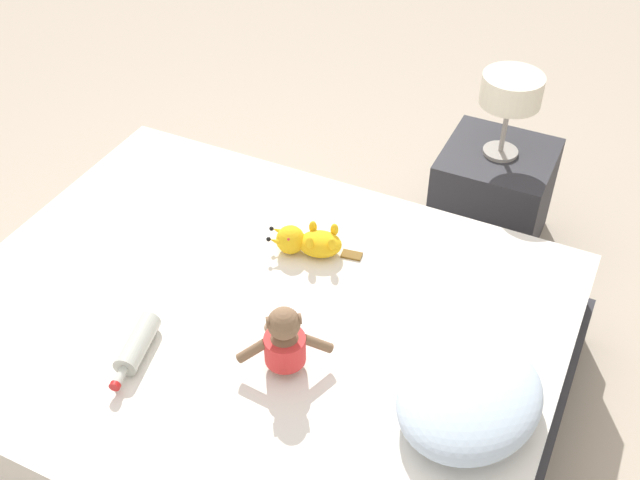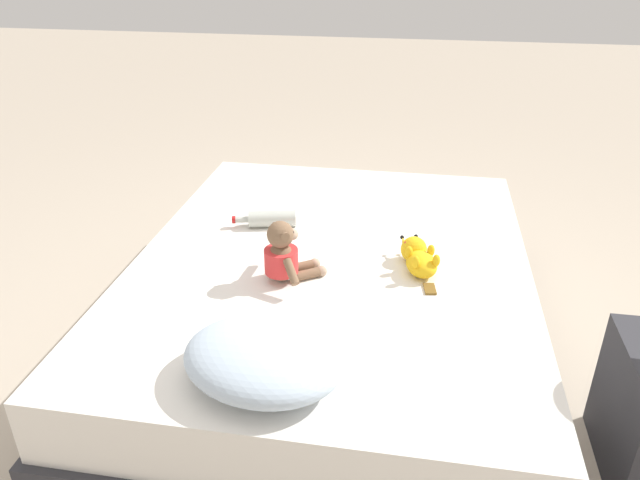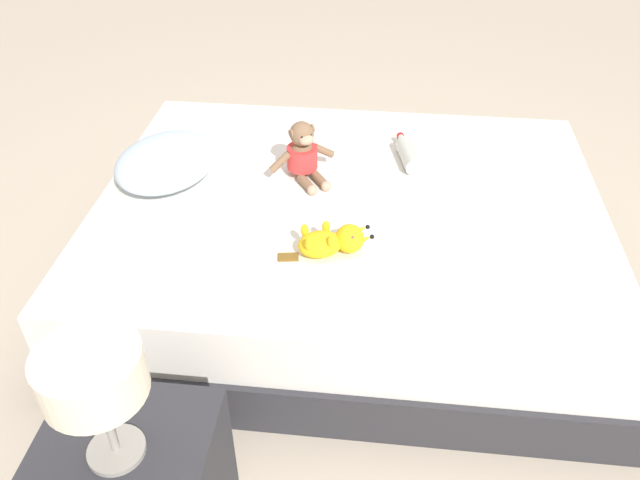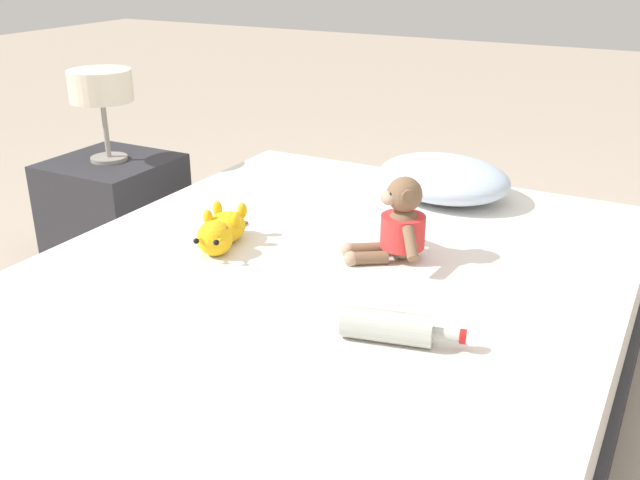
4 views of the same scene
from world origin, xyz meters
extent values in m
plane|color=#B7A893|center=(0.00, 0.00, 0.00)|extent=(16.00, 16.00, 0.00)
cube|color=#2D2D33|center=(0.00, 0.00, 0.10)|extent=(1.55, 1.98, 0.20)
cube|color=white|center=(0.00, 0.00, 0.32)|extent=(1.50, 1.92, 0.23)
ellipsoid|color=silver|center=(0.08, 0.74, 0.50)|extent=(0.54, 0.47, 0.14)
ellipsoid|color=brown|center=(0.15, 0.20, 0.50)|extent=(0.14, 0.15, 0.15)
cylinder|color=red|center=(0.15, 0.20, 0.51)|extent=(0.17, 0.17, 0.09)
sphere|color=brown|center=(0.15, 0.20, 0.61)|extent=(0.10, 0.10, 0.10)
ellipsoid|color=tan|center=(0.12, 0.18, 0.61)|extent=(0.07, 0.08, 0.04)
sphere|color=black|center=(0.13, 0.17, 0.62)|extent=(0.01, 0.01, 0.01)
sphere|color=black|center=(0.11, 0.20, 0.62)|extent=(0.01, 0.01, 0.01)
cylinder|color=brown|center=(0.18, 0.17, 0.63)|extent=(0.03, 0.02, 0.03)
cylinder|color=brown|center=(0.13, 0.24, 0.63)|extent=(0.03, 0.02, 0.03)
cylinder|color=brown|center=(0.21, 0.12, 0.51)|extent=(0.08, 0.10, 0.08)
cylinder|color=brown|center=(0.10, 0.28, 0.51)|extent=(0.08, 0.10, 0.08)
cylinder|color=brown|center=(0.09, 0.13, 0.45)|extent=(0.10, 0.09, 0.04)
cylinder|color=brown|center=(0.06, 0.18, 0.45)|extent=(0.10, 0.09, 0.04)
sphere|color=tan|center=(0.05, 0.10, 0.45)|extent=(0.04, 0.04, 0.04)
sphere|color=tan|center=(0.02, 0.15, 0.45)|extent=(0.04, 0.04, 0.04)
ellipsoid|color=yellow|center=(-0.34, 0.08, 0.47)|extent=(0.15, 0.18, 0.08)
sphere|color=yellow|center=(-0.31, -0.02, 0.48)|extent=(0.10, 0.10, 0.10)
cone|color=yellow|center=(-0.27, -0.05, 0.49)|extent=(0.05, 0.07, 0.05)
sphere|color=black|center=(-0.26, -0.08, 0.50)|extent=(0.02, 0.02, 0.02)
cone|color=yellow|center=(-0.33, -0.07, 0.49)|extent=(0.05, 0.07, 0.05)
sphere|color=black|center=(-0.32, -0.10, 0.50)|extent=(0.02, 0.02, 0.02)
sphere|color=red|center=(-0.28, -0.01, 0.51)|extent=(0.02, 0.02, 0.02)
sphere|color=red|center=(-0.34, -0.03, 0.51)|extent=(0.02, 0.02, 0.02)
ellipsoid|color=yellow|center=(-0.29, 0.06, 0.51)|extent=(0.04, 0.04, 0.05)
ellipsoid|color=yellow|center=(-0.37, 0.04, 0.51)|extent=(0.04, 0.04, 0.05)
ellipsoid|color=yellow|center=(-0.32, 0.13, 0.51)|extent=(0.04, 0.04, 0.05)
ellipsoid|color=yellow|center=(-0.39, 0.11, 0.51)|extent=(0.04, 0.04, 0.05)
cube|color=brown|center=(-0.38, 0.18, 0.43)|extent=(0.05, 0.08, 0.01)
cylinder|color=#B7BCB2|center=(0.29, -0.22, 0.46)|extent=(0.21, 0.11, 0.07)
cylinder|color=#B7BCB2|center=(0.42, -0.19, 0.46)|extent=(0.06, 0.04, 0.03)
cylinder|color=red|center=(0.45, -0.19, 0.46)|extent=(0.02, 0.03, 0.03)
cube|color=#2D2D33|center=(-1.18, 0.48, 0.22)|extent=(0.44, 0.44, 0.45)
cylinder|color=gray|center=(-1.18, 0.48, 0.46)|extent=(0.14, 0.14, 0.02)
cylinder|color=gray|center=(-1.18, 0.48, 0.57)|extent=(0.02, 0.02, 0.22)
cylinder|color=beige|center=(-1.18, 0.48, 0.74)|extent=(0.23, 0.23, 0.12)
camera|label=1|loc=(1.44, 0.93, 2.19)|focal=42.96mm
camera|label=2|loc=(-0.30, 2.04, 1.57)|focal=33.86mm
camera|label=3|loc=(-2.02, -0.11, 1.80)|focal=35.66mm
camera|label=4|loc=(0.81, -1.49, 1.24)|focal=40.25mm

